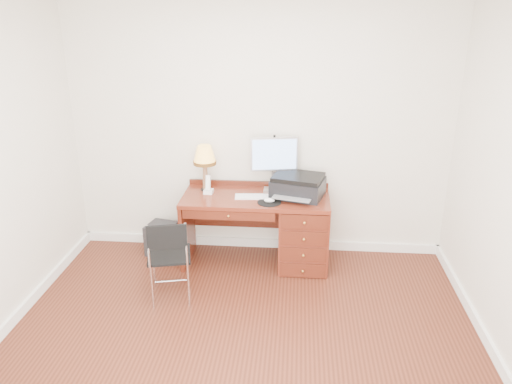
# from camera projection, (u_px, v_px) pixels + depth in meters

# --- Properties ---
(ground) EXTENTS (4.00, 4.00, 0.00)m
(ground) POSITION_uv_depth(u_px,v_px,m) (241.00, 344.00, 4.07)
(ground) COLOR #3D180D
(ground) RESTS_ON ground
(room_shell) EXTENTS (4.00, 4.00, 4.00)m
(room_shell) POSITION_uv_depth(u_px,v_px,m) (249.00, 296.00, 4.64)
(room_shell) COLOR silver
(room_shell) RESTS_ON ground
(desk) EXTENTS (1.50, 0.67, 0.75)m
(desk) POSITION_uv_depth(u_px,v_px,m) (287.00, 227.00, 5.20)
(desk) COLOR maroon
(desk) RESTS_ON ground
(monitor) EXTENTS (0.50, 0.20, 0.57)m
(monitor) POSITION_uv_depth(u_px,v_px,m) (275.00, 157.00, 5.14)
(monitor) COLOR silver
(monitor) RESTS_ON desk
(keyboard) EXTENTS (0.46, 0.16, 0.02)m
(keyboard) POSITION_uv_depth(u_px,v_px,m) (257.00, 197.00, 5.06)
(keyboard) COLOR white
(keyboard) RESTS_ON desk
(mouse_pad) EXTENTS (0.24, 0.24, 0.05)m
(mouse_pad) POSITION_uv_depth(u_px,v_px,m) (269.00, 201.00, 4.93)
(mouse_pad) COLOR black
(mouse_pad) RESTS_ON desk
(printer) EXTENTS (0.59, 0.51, 0.22)m
(printer) POSITION_uv_depth(u_px,v_px,m) (298.00, 186.00, 5.07)
(printer) COLOR black
(printer) RESTS_ON desk
(leg_lamp) EXTENTS (0.24, 0.24, 0.49)m
(leg_lamp) POSITION_uv_depth(u_px,v_px,m) (205.00, 158.00, 5.13)
(leg_lamp) COLOR black
(leg_lamp) RESTS_ON desk
(phone) EXTENTS (0.10, 0.10, 0.20)m
(phone) POSITION_uv_depth(u_px,v_px,m) (208.00, 188.00, 5.15)
(phone) COLOR white
(phone) RESTS_ON desk
(pen_cup) EXTENTS (0.09, 0.09, 0.11)m
(pen_cup) POSITION_uv_depth(u_px,v_px,m) (294.00, 185.00, 5.26)
(pen_cup) COLOR black
(pen_cup) RESTS_ON desk
(chair) EXTENTS (0.46, 0.46, 0.82)m
(chair) POSITION_uv_depth(u_px,v_px,m) (167.00, 252.00, 4.51)
(chair) COLOR black
(chair) RESTS_ON ground
(equipment_box) EXTENTS (0.35, 0.35, 0.34)m
(equipment_box) POSITION_uv_depth(u_px,v_px,m) (162.00, 239.00, 5.49)
(equipment_box) COLOR black
(equipment_box) RESTS_ON ground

